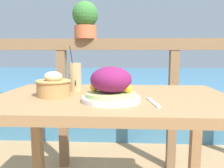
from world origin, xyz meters
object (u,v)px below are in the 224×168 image
at_px(drink_glass, 75,77).
at_px(potted_plant, 85,19).
at_px(salad_plate, 111,86).
at_px(bread_basket, 54,86).

relative_size(drink_glass, potted_plant, 0.84).
xyz_separation_m(salad_plate, potted_plant, (-0.25, 0.85, 0.40)).
relative_size(salad_plate, potted_plant, 0.87).
height_order(drink_glass, bread_basket, drink_glass).
bearing_deg(bread_basket, salad_plate, -19.68).
height_order(salad_plate, potted_plant, potted_plant).
distance_m(salad_plate, potted_plant, 0.97).
bearing_deg(drink_glass, bread_basket, -118.68).
bearing_deg(salad_plate, bread_basket, 160.32).
bearing_deg(salad_plate, drink_glass, 131.19).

